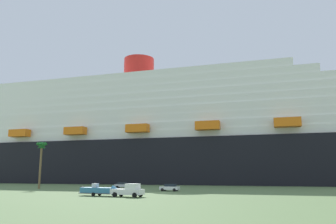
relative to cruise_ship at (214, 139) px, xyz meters
name	(u,v)px	position (x,y,z in m)	size (l,w,h in m)	color
ground_plane	(191,187)	(-3.30, -30.80, -16.62)	(600.00, 600.00, 0.00)	#567042
cruise_ship	(214,139)	(0.00, 0.00, 0.00)	(255.07, 46.27, 60.72)	black
pickup_truck	(129,191)	(-5.86, -73.80, -15.57)	(5.85, 2.99, 2.20)	white
small_boat_on_trailer	(101,190)	(-11.22, -72.92, -15.66)	(8.99, 2.96, 2.15)	#595960
palm_tree	(41,151)	(-38.71, -51.22, -7.03)	(2.88, 2.99, 11.98)	brown
parked_car_white_van	(170,187)	(-3.63, -54.23, -15.79)	(4.35, 2.32, 1.58)	white
parked_car_silver_sedan	(124,185)	(-19.10, -42.79, -15.78)	(4.89, 2.60, 1.58)	silver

